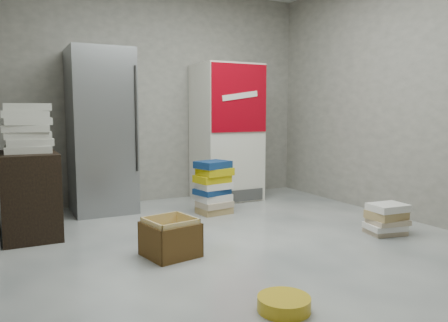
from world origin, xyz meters
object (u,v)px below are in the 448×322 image
object	(u,v)px
steel_fridge	(101,131)
cardboard_box	(170,240)
coke_cooler	(227,132)
phonebook_stack_main	(214,187)
wood_shelf	(30,194)

from	to	relation	value
steel_fridge	cardboard_box	bearing A→B (deg)	-85.41
coke_cooler	phonebook_stack_main	bearing A→B (deg)	-127.16
steel_fridge	wood_shelf	world-z (taller)	steel_fridge
steel_fridge	phonebook_stack_main	xyz separation A→B (m)	(1.12, -0.71, -0.64)
phonebook_stack_main	cardboard_box	bearing A→B (deg)	-143.59
coke_cooler	cardboard_box	xyz separation A→B (m)	(-1.50, -1.90, -0.77)
steel_fridge	phonebook_stack_main	world-z (taller)	steel_fridge
steel_fridge	coke_cooler	bearing A→B (deg)	-0.18
wood_shelf	phonebook_stack_main	xyz separation A→B (m)	(1.95, 0.02, -0.09)
steel_fridge	phonebook_stack_main	bearing A→B (deg)	-32.36
coke_cooler	cardboard_box	distance (m)	2.54
steel_fridge	phonebook_stack_main	distance (m)	1.47
steel_fridge	cardboard_box	xyz separation A→B (m)	(0.15, -1.90, -0.82)
cardboard_box	coke_cooler	bearing A→B (deg)	40.57
steel_fridge	coke_cooler	size ratio (longest dim) A/B	1.06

